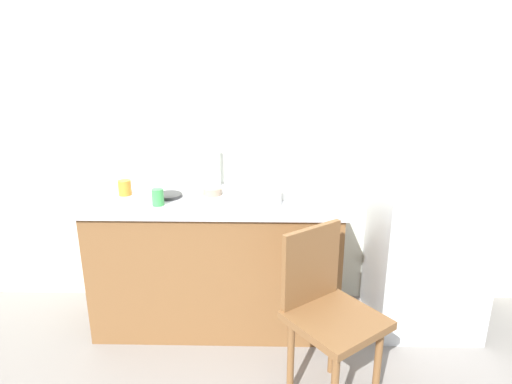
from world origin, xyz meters
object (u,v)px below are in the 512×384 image
(chair, at_px, (327,309))
(terracotta_bowl, at_px, (212,191))
(cup_green, at_px, (158,197))
(refrigerator, at_px, (427,225))
(cup_orange, at_px, (125,188))
(dish_tray, at_px, (260,192))
(hotplate, at_px, (168,195))
(cup_white, at_px, (276,197))

(chair, distance_m, terracotta_bowl, 1.04)
(terracotta_bowl, height_order, cup_green, cup_green)
(chair, xyz_separation_m, terracotta_bowl, (-0.64, 0.72, 0.38))
(refrigerator, height_order, cup_orange, refrigerator)
(dish_tray, bearing_deg, cup_green, -161.57)
(terracotta_bowl, xyz_separation_m, cup_orange, (-0.55, -0.02, 0.03))
(dish_tray, xyz_separation_m, hotplate, (-0.57, -0.04, -0.02))
(cup_green, distance_m, cup_orange, 0.32)
(terracotta_bowl, bearing_deg, dish_tray, -3.35)
(hotplate, xyz_separation_m, cup_white, (0.66, -0.13, 0.04))
(refrigerator, xyz_separation_m, hotplate, (-1.62, -0.01, 0.19))
(refrigerator, bearing_deg, chair, -136.46)
(refrigerator, xyz_separation_m, terracotta_bowl, (-1.35, 0.04, 0.20))
(dish_tray, height_order, hotplate, dish_tray)
(cup_green, relative_size, cup_orange, 1.05)
(cup_green, bearing_deg, cup_white, 1.85)
(refrigerator, distance_m, hotplate, 1.63)
(chair, xyz_separation_m, dish_tray, (-0.34, 0.70, 0.38))
(hotplate, distance_m, cup_white, 0.68)
(terracotta_bowl, bearing_deg, hotplate, -167.42)
(chair, height_order, cup_white, cup_white)
(dish_tray, bearing_deg, terracotta_bowl, 176.65)
(chair, xyz_separation_m, cup_green, (-0.93, 0.51, 0.41))
(cup_white, bearing_deg, terracotta_bowl, 153.88)
(dish_tray, distance_m, terracotta_bowl, 0.30)
(chair, height_order, terracotta_bowl, terracotta_bowl)
(dish_tray, height_order, cup_orange, cup_orange)
(hotplate, xyz_separation_m, cup_green, (-0.02, -0.16, 0.04))
(hotplate, xyz_separation_m, cup_orange, (-0.28, 0.04, 0.04))
(chair, relative_size, hotplate, 5.24)
(chair, relative_size, cup_orange, 9.52)
(chair, bearing_deg, terracotta_bowl, 94.27)
(refrigerator, relative_size, cup_green, 13.80)
(refrigerator, distance_m, cup_white, 1.00)
(dish_tray, height_order, cup_green, cup_green)
(chair, xyz_separation_m, hotplate, (-0.91, 0.66, 0.37))
(hotplate, bearing_deg, chair, -36.17)
(refrigerator, height_order, chair, refrigerator)
(refrigerator, xyz_separation_m, dish_tray, (-1.05, 0.03, 0.20))
(refrigerator, bearing_deg, dish_tray, 178.54)
(refrigerator, height_order, cup_green, refrigerator)
(dish_tray, relative_size, cup_orange, 3.00)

